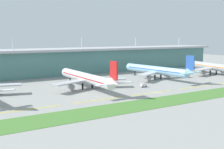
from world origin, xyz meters
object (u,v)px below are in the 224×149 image
at_px(airliner_near_middle, 86,78).
at_px(safety_cone_right_wingtip, 219,78).
at_px(airliner_far_middle, 157,70).
at_px(airliner_farthest, 212,67).
at_px(baggage_cart, 144,85).

distance_m(airliner_near_middle, safety_cone_right_wingtip, 105.13).
height_order(airliner_near_middle, airliner_far_middle, same).
bearing_deg(airliner_farthest, safety_cone_right_wingtip, -127.60).
height_order(airliner_farthest, baggage_cart, airliner_farthest).
height_order(airliner_far_middle, safety_cone_right_wingtip, airliner_far_middle).
height_order(baggage_cart, safety_cone_right_wingtip, baggage_cart).
bearing_deg(airliner_farthest, baggage_cart, -168.20).
bearing_deg(baggage_cart, airliner_farthest, 11.80).
height_order(airliner_far_middle, baggage_cart, airliner_far_middle).
xyz_separation_m(airliner_farthest, safety_cone_right_wingtip, (-14.12, -18.34, -6.10)).
bearing_deg(airliner_far_middle, airliner_near_middle, -172.71).
relative_size(airliner_near_middle, airliner_far_middle, 1.05).
xyz_separation_m(airliner_far_middle, baggage_cart, (-29.57, -22.57, -5.19)).
bearing_deg(safety_cone_right_wingtip, airliner_far_middle, 151.31).
relative_size(airliner_farthest, baggage_cart, 18.19).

